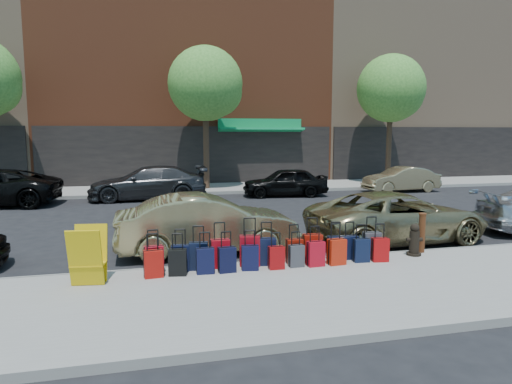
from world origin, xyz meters
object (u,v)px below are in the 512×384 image
object	(u,v)px
car_near_1	(207,224)
car_far_1	(148,183)
tree_right	(393,90)
car_near_2	(397,217)
suitcase_front_5	(267,251)
fire_hydrant	(414,241)
display_rack	(88,256)
bollard	(422,232)
tree_center	(208,86)
car_far_3	(401,179)
car_far_2	(285,182)

from	to	relation	value
car_near_1	car_far_1	size ratio (longest dim) A/B	0.86
tree_right	car_near_2	bearing A→B (deg)	-119.07
suitcase_front_5	fire_hydrant	xyz separation A→B (m)	(3.59, -0.05, 0.05)
car_near_1	display_rack	bearing A→B (deg)	130.29
fire_hydrant	bollard	distance (m)	0.42
tree_center	fire_hydrant	bearing A→B (deg)	-78.64
bollard	car_far_1	size ratio (longest dim) A/B	0.18
suitcase_front_5	bollard	distance (m)	3.93
tree_center	bollard	xyz separation A→B (m)	(3.22, -14.16, -4.77)
tree_center	car_near_1	distance (m)	13.43
tree_center	suitcase_front_5	world-z (taller)	tree_center
tree_center	bollard	world-z (taller)	tree_center
display_rack	car_near_1	size ratio (longest dim) A/B	0.24
display_rack	car_far_3	size ratio (longest dim) A/B	0.28
fire_hydrant	car_near_1	size ratio (longest dim) A/B	0.17
tree_right	bollard	distance (m)	16.62
tree_right	suitcase_front_5	xyz separation A→B (m)	(-11.20, -14.32, -4.96)
suitcase_front_5	car_far_3	world-z (taller)	car_far_3
bollard	car_near_1	size ratio (longest dim) A/B	0.21
tree_center	tree_right	bearing A→B (deg)	0.00
car_far_2	car_far_3	size ratio (longest dim) A/B	1.03
car_near_2	car_far_1	distance (m)	12.05
car_near_1	car_near_2	xyz separation A→B (m)	(5.31, -0.03, -0.04)
car_near_1	car_far_2	world-z (taller)	car_near_1
bollard	car_near_1	xyz separation A→B (m)	(-4.98, 1.70, 0.10)
car_far_3	tree_right	bearing A→B (deg)	159.26
display_rack	car_far_2	size ratio (longest dim) A/B	0.27
tree_right	display_rack	xyz separation A→B (m)	(-14.84, -14.75, -4.72)
car_near_1	car_far_1	bearing A→B (deg)	6.72
tree_center	car_near_1	world-z (taller)	tree_center
car_far_3	bollard	bearing A→B (deg)	-30.97
car_far_1	car_near_2	bearing A→B (deg)	33.71
suitcase_front_5	car_far_3	distance (m)	15.51
car_near_1	car_far_3	distance (m)	14.96
fire_hydrant	car_near_1	distance (m)	5.03
car_far_2	car_far_3	world-z (taller)	car_far_2
bollard	tree_center	bearing A→B (deg)	102.81
car_near_2	car_far_1	bearing A→B (deg)	29.49
tree_center	car_far_3	world-z (taller)	tree_center
suitcase_front_5	car_near_2	bearing A→B (deg)	30.76
suitcase_front_5	fire_hydrant	bearing A→B (deg)	6.70
suitcase_front_5	car_far_2	bearing A→B (deg)	78.47
tree_right	car_far_1	distance (m)	14.64
bollard	car_far_2	distance (m)	11.25
fire_hydrant	bollard	world-z (taller)	bollard
tree_right	car_far_3	bearing A→B (deg)	-108.80
tree_right	car_near_2	world-z (taller)	tree_right
tree_center	tree_right	xyz separation A→B (m)	(10.50, 0.00, 0.00)
car_far_3	display_rack	bearing A→B (deg)	-51.06
suitcase_front_5	fire_hydrant	distance (m)	3.59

